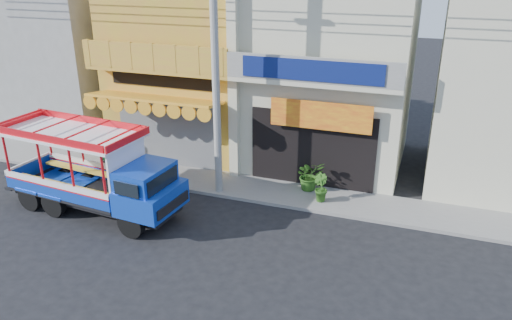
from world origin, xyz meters
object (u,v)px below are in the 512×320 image
at_px(utility_pole, 219,55).
at_px(songthaew_truck, 103,175).
at_px(potted_plant_a, 310,175).
at_px(potted_plant_b, 320,188).
at_px(green_sign, 110,152).

xyz_separation_m(utility_pole, songthaew_truck, (-3.06, -2.70, -3.60)).
height_order(potted_plant_a, potted_plant_b, potted_plant_a).
distance_m(potted_plant_a, potted_plant_b, 0.95).
relative_size(songthaew_truck, potted_plant_a, 5.84).
xyz_separation_m(utility_pole, potted_plant_b, (3.48, 0.47, -4.43)).
distance_m(songthaew_truck, potted_plant_a, 7.17).
height_order(songthaew_truck, potted_plant_a, songthaew_truck).
bearing_deg(utility_pole, green_sign, 170.01).
bearing_deg(songthaew_truck, utility_pole, 41.42).
xyz_separation_m(green_sign, potted_plant_a, (8.33, 0.27, 0.09)).
distance_m(songthaew_truck, green_sign, 4.43).
relative_size(potted_plant_a, potted_plant_b, 1.15).
relative_size(songthaew_truck, potted_plant_b, 6.71).
bearing_deg(utility_pole, potted_plant_b, 7.63).
distance_m(green_sign, potted_plant_a, 8.33).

